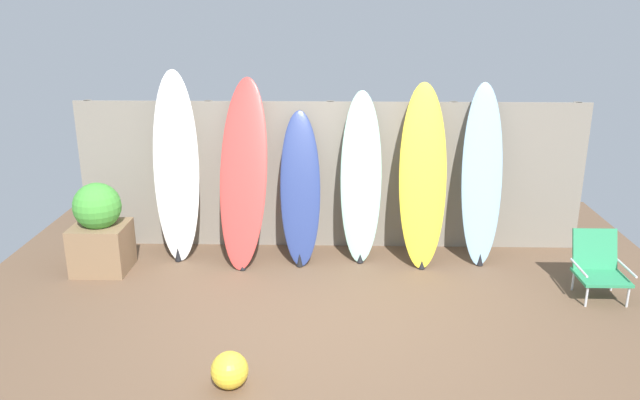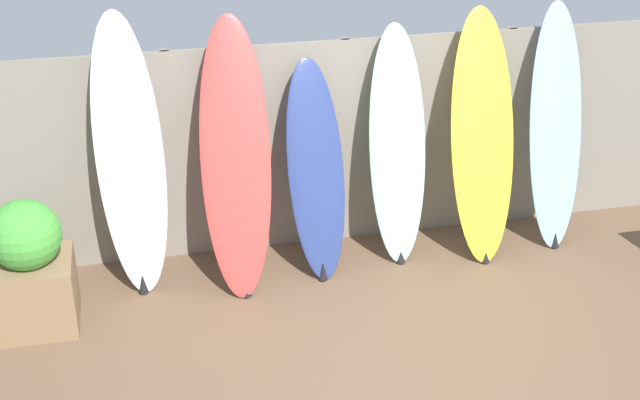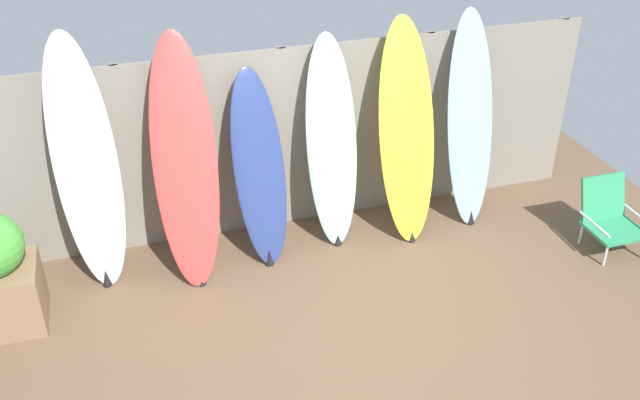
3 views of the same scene
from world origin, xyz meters
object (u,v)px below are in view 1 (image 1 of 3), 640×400
at_px(surfboard_white_0, 176,168).
at_px(planter_box, 100,229).
at_px(beach_chair, 598,265).
at_px(surfboard_seafoam_3, 361,178).
at_px(surfboard_skyblue_5, 482,176).
at_px(surfboard_yellow_4, 423,176).
at_px(surfboard_navy_2, 300,189).
at_px(beach_ball, 230,370).
at_px(surfboard_red_1, 243,174).

distance_m(surfboard_white_0, planter_box, 1.09).
bearing_deg(beach_chair, surfboard_white_0, 162.11).
bearing_deg(surfboard_seafoam_3, surfboard_skyblue_5, -0.69).
relative_size(surfboard_yellow_4, surfboard_skyblue_5, 1.00).
bearing_deg(surfboard_seafoam_3, planter_box, -170.57).
relative_size(surfboard_navy_2, surfboard_seafoam_3, 0.88).
distance_m(surfboard_white_0, surfboard_seafoam_3, 2.14).
distance_m(surfboard_navy_2, beach_chair, 3.29).
bearing_deg(surfboard_seafoam_3, surfboard_navy_2, -173.43).
bearing_deg(surfboard_white_0, beach_ball, -69.17).
xyz_separation_m(surfboard_white_0, surfboard_yellow_4, (2.83, -0.07, -0.06)).
distance_m(surfboard_white_0, beach_ball, 3.01).
bearing_deg(surfboard_yellow_4, planter_box, -173.77).
distance_m(surfboard_red_1, beach_ball, 2.73).
height_order(surfboard_navy_2, surfboard_skyblue_5, surfboard_skyblue_5).
relative_size(surfboard_red_1, beach_chair, 3.21).
bearing_deg(surfboard_red_1, surfboard_seafoam_3, 5.22).
bearing_deg(surfboard_yellow_4, surfboard_seafoam_3, 172.61).
distance_m(surfboard_skyblue_5, beach_chair, 1.56).
bearing_deg(surfboard_seafoam_3, surfboard_white_0, -179.56).
xyz_separation_m(surfboard_white_0, surfboard_red_1, (0.79, -0.11, -0.04)).
distance_m(surfboard_white_0, surfboard_skyblue_5, 3.52).
distance_m(surfboard_yellow_4, surfboard_skyblue_5, 0.69).
relative_size(surfboard_white_0, surfboard_navy_2, 1.27).
bearing_deg(surfboard_red_1, beach_chair, -12.36).
height_order(planter_box, beach_ball, planter_box).
xyz_separation_m(surfboard_red_1, planter_box, (-1.58, -0.36, -0.55)).
bearing_deg(surfboard_navy_2, surfboard_seafoam_3, 6.57).
xyz_separation_m(planter_box, beach_ball, (1.80, -2.21, -0.34)).
height_order(surfboard_red_1, surfboard_seafoam_3, surfboard_red_1).
relative_size(surfboard_red_1, planter_box, 2.05).
xyz_separation_m(surfboard_yellow_4, beach_ball, (-1.82, -2.60, -0.87)).
distance_m(surfboard_seafoam_3, planter_box, 3.00).
height_order(surfboard_seafoam_3, beach_ball, surfboard_seafoam_3).
bearing_deg(surfboard_white_0, surfboard_navy_2, -2.56).
bearing_deg(surfboard_yellow_4, surfboard_navy_2, 179.60).
xyz_separation_m(surfboard_navy_2, surfboard_yellow_4, (1.40, -0.01, 0.17)).
distance_m(surfboard_navy_2, beach_ball, 2.74).
xyz_separation_m(surfboard_red_1, beach_chair, (3.77, -0.83, -0.72)).
bearing_deg(beach_ball, surfboard_navy_2, 80.87).
relative_size(surfboard_yellow_4, beach_ball, 6.88).
bearing_deg(beach_ball, surfboard_yellow_4, 55.08).
xyz_separation_m(beach_chair, beach_ball, (-3.55, -1.74, -0.18)).
distance_m(surfboard_white_0, beach_chair, 4.72).
bearing_deg(beach_ball, surfboard_seafoam_3, 67.43).
xyz_separation_m(surfboard_red_1, beach_ball, (0.22, -2.57, -0.89)).
height_order(surfboard_red_1, surfboard_skyblue_5, surfboard_red_1).
xyz_separation_m(surfboard_seafoam_3, surfboard_yellow_4, (0.70, -0.09, 0.05)).
height_order(surfboard_navy_2, planter_box, surfboard_navy_2).
bearing_deg(surfboard_yellow_4, beach_chair, -26.39).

